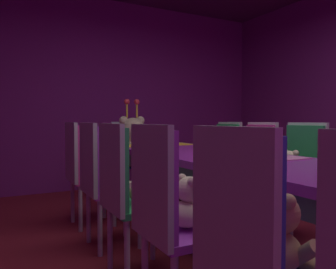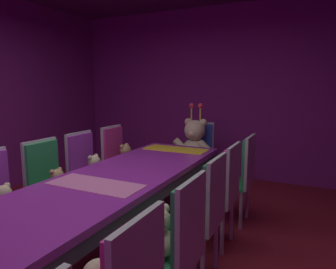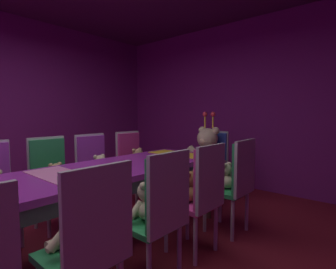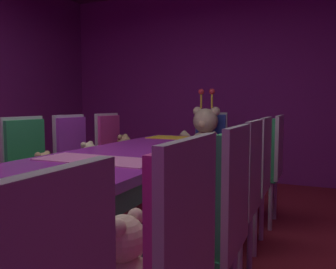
{
  "view_description": "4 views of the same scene",
  "coord_description": "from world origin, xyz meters",
  "px_view_note": "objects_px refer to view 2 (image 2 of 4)",
  "views": [
    {
      "loc": [
        -1.58,
        -1.73,
        1.0
      ],
      "look_at": [
        0.07,
        1.38,
        0.86
      ],
      "focal_mm": 36.12,
      "sensor_mm": 36.0,
      "label": 1
    },
    {
      "loc": [
        1.53,
        -1.84,
        1.51
      ],
      "look_at": [
        -0.09,
        1.5,
        0.92
      ],
      "focal_mm": 32.97,
      "sensor_mm": 36.0,
      "label": 2
    },
    {
      "loc": [
        2.02,
        -1.01,
        1.25
      ],
      "look_at": [
        0.02,
        1.29,
        1.0
      ],
      "focal_mm": 28.01,
      "sensor_mm": 36.0,
      "label": 3
    },
    {
      "loc": [
        1.23,
        -1.71,
        1.07
      ],
      "look_at": [
        -0.07,
        1.24,
        0.8
      ],
      "focal_mm": 36.62,
      "sensor_mm": 36.0,
      "label": 4
    }
  ],
  "objects_px": {
    "chair_right_4": "(224,185)",
    "king_teddy_bear": "(194,143)",
    "teddy_left_2": "(4,203)",
    "teddy_right_4": "(210,185)",
    "teddy_right_3": "(189,204)",
    "chair_right_5": "(242,171)",
    "teddy_right_5": "(229,171)",
    "chair_left_5": "(117,155)",
    "banquet_table": "(96,195)",
    "throne_chair": "(198,149)",
    "teddy_left_3": "(58,183)",
    "chair_right_2": "(179,240)",
    "teddy_right_2": "(157,235)",
    "chair_right_3": "(206,206)",
    "teddy_left_5": "(126,157)",
    "chair_left_4": "(85,166)",
    "teddy_left_4": "(95,169)",
    "chair_left_3": "(47,179)"
  },
  "relations": [
    {
      "from": "banquet_table",
      "to": "teddy_right_4",
      "type": "bearing_deg",
      "value": 52.3
    },
    {
      "from": "banquet_table",
      "to": "teddy_right_5",
      "type": "bearing_deg",
      "value": 64.03
    },
    {
      "from": "teddy_left_4",
      "to": "teddy_left_5",
      "type": "relative_size",
      "value": 0.94
    },
    {
      "from": "chair_left_4",
      "to": "teddy_left_2",
      "type": "bearing_deg",
      "value": -82.71
    },
    {
      "from": "teddy_left_2",
      "to": "chair_left_5",
      "type": "height_order",
      "value": "chair_left_5"
    },
    {
      "from": "chair_left_4",
      "to": "teddy_right_5",
      "type": "distance_m",
      "value": 1.64
    },
    {
      "from": "chair_right_3",
      "to": "chair_right_4",
      "type": "relative_size",
      "value": 1.0
    },
    {
      "from": "chair_left_3",
      "to": "teddy_right_5",
      "type": "height_order",
      "value": "chair_left_3"
    },
    {
      "from": "teddy_right_5",
      "to": "chair_left_4",
      "type": "bearing_deg",
      "value": 21.07
    },
    {
      "from": "chair_left_5",
      "to": "teddy_right_5",
      "type": "relative_size",
      "value": 3.38
    },
    {
      "from": "teddy_right_2",
      "to": "chair_left_4",
      "type": "bearing_deg",
      "value": -35.87
    },
    {
      "from": "teddy_left_3",
      "to": "chair_right_2",
      "type": "distance_m",
      "value": 1.62
    },
    {
      "from": "teddy_left_5",
      "to": "chair_right_4",
      "type": "relative_size",
      "value": 0.33
    },
    {
      "from": "teddy_left_5",
      "to": "teddy_right_3",
      "type": "distance_m",
      "value": 1.77
    },
    {
      "from": "chair_right_5",
      "to": "teddy_left_2",
      "type": "bearing_deg",
      "value": 48.37
    },
    {
      "from": "teddy_right_3",
      "to": "throne_chair",
      "type": "xyz_separation_m",
      "value": [
        -0.67,
        2.02,
        0.01
      ]
    },
    {
      "from": "teddy_left_3",
      "to": "teddy_left_4",
      "type": "bearing_deg",
      "value": 89.87
    },
    {
      "from": "chair_left_5",
      "to": "king_teddy_bear",
      "type": "distance_m",
      "value": 1.1
    },
    {
      "from": "chair_left_4",
      "to": "banquet_table",
      "type": "bearing_deg",
      "value": -45.14
    },
    {
      "from": "king_teddy_bear",
      "to": "throne_chair",
      "type": "bearing_deg",
      "value": 180.0
    },
    {
      "from": "throne_chair",
      "to": "king_teddy_bear",
      "type": "distance_m",
      "value": 0.2
    },
    {
      "from": "chair_left_4",
      "to": "teddy_left_4",
      "type": "bearing_deg",
      "value": 0.0
    },
    {
      "from": "banquet_table",
      "to": "chair_left_4",
      "type": "height_order",
      "value": "chair_left_4"
    },
    {
      "from": "chair_right_4",
      "to": "king_teddy_bear",
      "type": "distance_m",
      "value": 1.54
    },
    {
      "from": "teddy_left_3",
      "to": "teddy_right_2",
      "type": "bearing_deg",
      "value": -21.65
    },
    {
      "from": "banquet_table",
      "to": "chair_left_4",
      "type": "distance_m",
      "value": 1.18
    },
    {
      "from": "teddy_right_5",
      "to": "king_teddy_bear",
      "type": "bearing_deg",
      "value": -46.69
    },
    {
      "from": "banquet_table",
      "to": "chair_right_4",
      "type": "height_order",
      "value": "chair_right_4"
    },
    {
      "from": "chair_right_2",
      "to": "teddy_right_4",
      "type": "height_order",
      "value": "chair_right_2"
    },
    {
      "from": "teddy_left_2",
      "to": "teddy_right_4",
      "type": "xyz_separation_m",
      "value": [
        1.35,
        1.14,
        0.0
      ]
    },
    {
      "from": "teddy_right_2",
      "to": "king_teddy_bear",
      "type": "bearing_deg",
      "value": -74.13
    },
    {
      "from": "teddy_left_2",
      "to": "chair_right_2",
      "type": "relative_size",
      "value": 0.29
    },
    {
      "from": "teddy_right_4",
      "to": "chair_left_4",
      "type": "bearing_deg",
      "value": 0.55
    },
    {
      "from": "chair_left_4",
      "to": "throne_chair",
      "type": "bearing_deg",
      "value": 60.79
    },
    {
      "from": "teddy_right_4",
      "to": "chair_right_5",
      "type": "distance_m",
      "value": 0.6
    },
    {
      "from": "chair_right_3",
      "to": "teddy_right_5",
      "type": "height_order",
      "value": "chair_right_3"
    },
    {
      "from": "throne_chair",
      "to": "teddy_right_5",
      "type": "bearing_deg",
      "value": 37.6
    },
    {
      "from": "banquet_table",
      "to": "chair_left_3",
      "type": "bearing_deg",
      "value": 161.14
    },
    {
      "from": "chair_left_4",
      "to": "chair_right_5",
      "type": "bearing_deg",
      "value": 19.41
    },
    {
      "from": "banquet_table",
      "to": "throne_chair",
      "type": "relative_size",
      "value": 3.62
    },
    {
      "from": "chair_right_2",
      "to": "chair_right_3",
      "type": "xyz_separation_m",
      "value": [
        -0.03,
        0.58,
        0.0
      ]
    },
    {
      "from": "teddy_right_2",
      "to": "banquet_table",
      "type": "bearing_deg",
      "value": -20.92
    },
    {
      "from": "teddy_right_2",
      "to": "teddy_left_2",
      "type": "bearing_deg",
      "value": 1.16
    },
    {
      "from": "chair_left_5",
      "to": "teddy_left_5",
      "type": "relative_size",
      "value": 3.08
    },
    {
      "from": "teddy_right_2",
      "to": "king_teddy_bear",
      "type": "relative_size",
      "value": 0.42
    },
    {
      "from": "chair_right_4",
      "to": "teddy_right_4",
      "type": "relative_size",
      "value": 3.31
    },
    {
      "from": "teddy_left_2",
      "to": "king_teddy_bear",
      "type": "relative_size",
      "value": 0.35
    },
    {
      "from": "chair_right_3",
      "to": "teddy_left_4",
      "type": "bearing_deg",
      "value": -19.34
    },
    {
      "from": "teddy_right_3",
      "to": "chair_right_5",
      "type": "distance_m",
      "value": 1.13
    },
    {
      "from": "chair_right_2",
      "to": "chair_right_3",
      "type": "bearing_deg",
      "value": -87.38
    }
  ]
}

